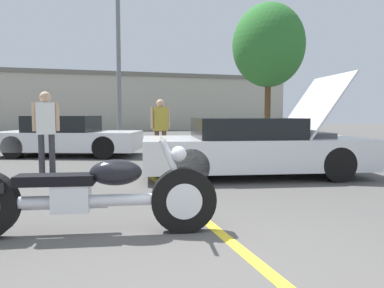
{
  "coord_description": "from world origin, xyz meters",
  "views": [
    {
      "loc": [
        -0.86,
        -2.36,
        1.21
      ],
      "look_at": [
        0.67,
        2.59,
        0.8
      ],
      "focal_mm": 35.0,
      "sensor_mm": 36.0,
      "label": 1
    }
  ],
  "objects_px": {
    "light_pole": "(120,47)",
    "spectator_midground": "(46,125)",
    "spectator_by_show_car": "(160,124)",
    "tree_background": "(268,46)",
    "motorcycle": "(86,196)",
    "parked_car_right_row": "(68,137)",
    "show_car_hood_open": "(254,147)"
  },
  "relations": [
    {
      "from": "light_pole",
      "to": "spectator_midground",
      "type": "relative_size",
      "value": 4.3
    },
    {
      "from": "spectator_by_show_car",
      "to": "spectator_midground",
      "type": "relative_size",
      "value": 0.96
    },
    {
      "from": "tree_background",
      "to": "motorcycle",
      "type": "bearing_deg",
      "value": -124.49
    },
    {
      "from": "parked_car_right_row",
      "to": "spectator_midground",
      "type": "distance_m",
      "value": 3.5
    },
    {
      "from": "spectator_midground",
      "to": "parked_car_right_row",
      "type": "bearing_deg",
      "value": 84.4
    },
    {
      "from": "tree_background",
      "to": "spectator_midground",
      "type": "height_order",
      "value": "tree_background"
    },
    {
      "from": "show_car_hood_open",
      "to": "parked_car_right_row",
      "type": "relative_size",
      "value": 1.03
    },
    {
      "from": "light_pole",
      "to": "spectator_midground",
      "type": "distance_m",
      "value": 8.63
    },
    {
      "from": "light_pole",
      "to": "parked_car_right_row",
      "type": "relative_size",
      "value": 1.62
    },
    {
      "from": "spectator_by_show_car",
      "to": "spectator_midground",
      "type": "bearing_deg",
      "value": -149.22
    },
    {
      "from": "light_pole",
      "to": "spectator_midground",
      "type": "xyz_separation_m",
      "value": [
        -2.4,
        -7.73,
        -2.98
      ]
    },
    {
      "from": "tree_background",
      "to": "spectator_midground",
      "type": "relative_size",
      "value": 4.23
    },
    {
      "from": "tree_background",
      "to": "spectator_by_show_car",
      "type": "relative_size",
      "value": 4.39
    },
    {
      "from": "light_pole",
      "to": "tree_background",
      "type": "xyz_separation_m",
      "value": [
        8.01,
        2.21,
        0.88
      ]
    },
    {
      "from": "motorcycle",
      "to": "parked_car_right_row",
      "type": "xyz_separation_m",
      "value": [
        -0.32,
        7.72,
        0.15
      ]
    },
    {
      "from": "show_car_hood_open",
      "to": "motorcycle",
      "type": "bearing_deg",
      "value": -128.53
    },
    {
      "from": "light_pole",
      "to": "motorcycle",
      "type": "xyz_separation_m",
      "value": [
        -1.75,
        -12.0,
        -3.57
      ]
    },
    {
      "from": "light_pole",
      "to": "spectator_by_show_car",
      "type": "xyz_separation_m",
      "value": [
        0.32,
        -6.11,
        -3.02
      ]
    },
    {
      "from": "tree_background",
      "to": "spectator_by_show_car",
      "type": "xyz_separation_m",
      "value": [
        -7.7,
        -8.32,
        -3.9
      ]
    },
    {
      "from": "motorcycle",
      "to": "parked_car_right_row",
      "type": "distance_m",
      "value": 7.73
    },
    {
      "from": "light_pole",
      "to": "motorcycle",
      "type": "relative_size",
      "value": 2.76
    },
    {
      "from": "motorcycle",
      "to": "parked_car_right_row",
      "type": "bearing_deg",
      "value": 102.67
    },
    {
      "from": "light_pole",
      "to": "parked_car_right_row",
      "type": "xyz_separation_m",
      "value": [
        -2.06,
        -4.28,
        -3.41
      ]
    },
    {
      "from": "motorcycle",
      "to": "parked_car_right_row",
      "type": "relative_size",
      "value": 0.59
    },
    {
      "from": "spectator_midground",
      "to": "light_pole",
      "type": "bearing_deg",
      "value": 72.75
    },
    {
      "from": "tree_background",
      "to": "motorcycle",
      "type": "relative_size",
      "value": 2.72
    },
    {
      "from": "motorcycle",
      "to": "show_car_hood_open",
      "type": "relative_size",
      "value": 0.57
    },
    {
      "from": "tree_background",
      "to": "show_car_hood_open",
      "type": "relative_size",
      "value": 1.55
    },
    {
      "from": "light_pole",
      "to": "motorcycle",
      "type": "distance_m",
      "value": 12.64
    },
    {
      "from": "parked_car_right_row",
      "to": "motorcycle",
      "type": "bearing_deg",
      "value": -67.99
    },
    {
      "from": "light_pole",
      "to": "spectator_by_show_car",
      "type": "relative_size",
      "value": 4.46
    },
    {
      "from": "spectator_by_show_car",
      "to": "spectator_midground",
      "type": "height_order",
      "value": "spectator_midground"
    }
  ]
}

